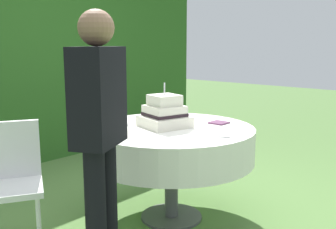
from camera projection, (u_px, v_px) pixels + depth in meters
ground_plane at (171, 217)px, 3.27m from camera, size 20.00×20.00×0.00m
foliage_hedge at (13, 70)px, 4.70m from camera, size 5.72×0.68×2.20m
cake_table at (171, 143)px, 3.16m from camera, size 1.31×1.31×0.76m
wedding_cake at (165, 114)px, 3.13m from camera, size 0.41×0.41×0.35m
serving_plate_near at (122, 124)px, 3.22m from camera, size 0.15×0.15×0.01m
serving_plate_far at (224, 136)px, 2.82m from camera, size 0.10×0.10×0.01m
napkin_stack at (219, 123)px, 3.27m from camera, size 0.14×0.14×0.01m
garden_chair at (11, 175)px, 2.68m from camera, size 0.54×0.54×0.89m
standing_person at (99, 131)px, 2.23m from camera, size 0.41×0.34×1.60m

